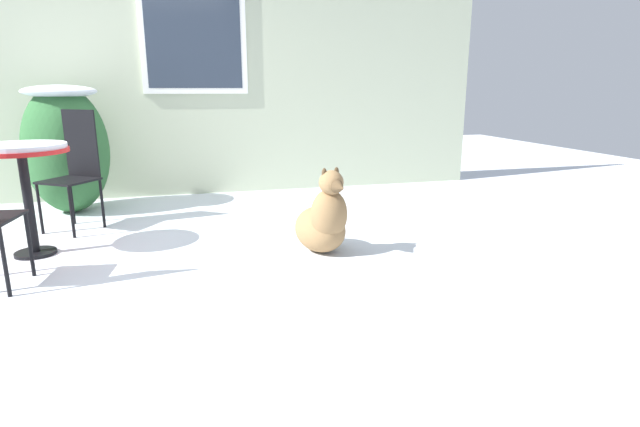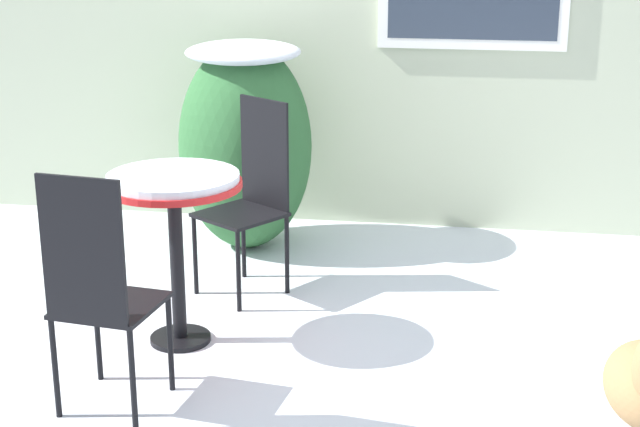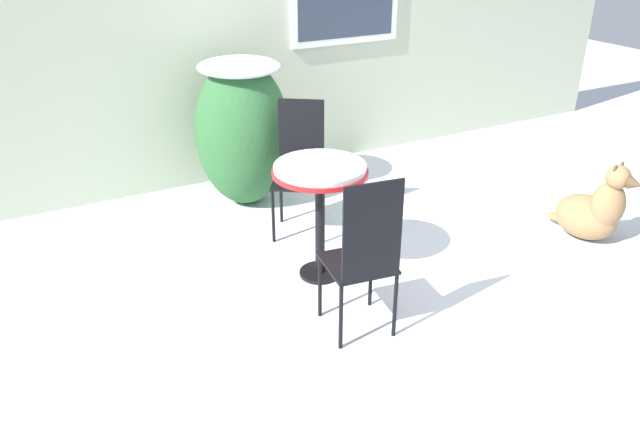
% 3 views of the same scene
% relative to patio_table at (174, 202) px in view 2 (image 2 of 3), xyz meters
% --- Properties ---
extents(ground_plane, '(16.00, 16.00, 0.00)m').
position_rel_patio_table_xyz_m(ground_plane, '(0.61, -0.25, -0.68)').
color(ground_plane, silver).
extents(shrub_left, '(0.77, 0.80, 1.22)m').
position_rel_patio_table_xyz_m(shrub_left, '(0.00, 1.37, -0.04)').
color(shrub_left, '#2D6033').
rests_on(shrub_left, ground_plane).
extents(patio_table, '(0.62, 0.62, 0.81)m').
position_rel_patio_table_xyz_m(patio_table, '(0.00, 0.00, 0.00)').
color(patio_table, black).
rests_on(patio_table, ground_plane).
extents(patio_chair_near_table, '(0.52, 0.52, 1.01)m').
position_rel_patio_table_xyz_m(patio_chair_near_table, '(0.19, 0.69, -0.15)').
color(patio_chair_near_table, black).
rests_on(patio_chair_near_table, ground_plane).
extents(patio_chair_far_side, '(0.42, 0.42, 1.01)m').
position_rel_patio_table_xyz_m(patio_chair_far_side, '(-0.09, -0.70, -0.15)').
color(patio_chair_far_side, black).
rests_on(patio_chair_far_side, ground_plane).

